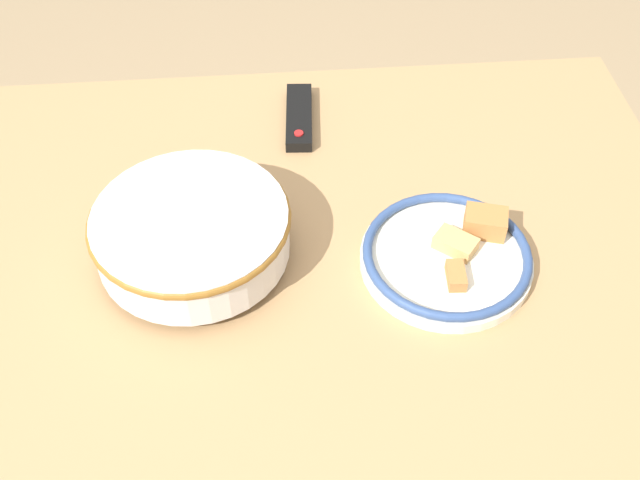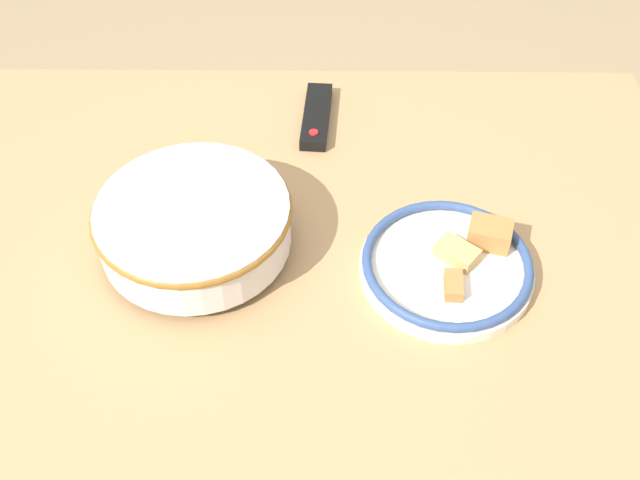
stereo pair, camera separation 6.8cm
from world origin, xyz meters
TOP-DOWN VIEW (x-y plane):
  - ground_plane at (0.00, 0.00)m, footprint 8.00×8.00m
  - dining_table at (0.00, 0.00)m, footprint 1.35×0.91m
  - noodle_bowl at (-0.10, 0.00)m, footprint 0.29×0.29m
  - food_plate at (0.27, -0.04)m, footprint 0.25×0.25m
  - tv_remote at (0.08, 0.30)m, footprint 0.06×0.17m

SIDE VIEW (x-z plane):
  - ground_plane at x=0.00m, z-range 0.00..0.00m
  - dining_table at x=0.00m, z-range 0.29..1.03m
  - tv_remote at x=0.08m, z-range 0.74..0.76m
  - food_plate at x=0.27m, z-range 0.73..0.79m
  - noodle_bowl at x=-0.10m, z-range 0.75..0.84m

